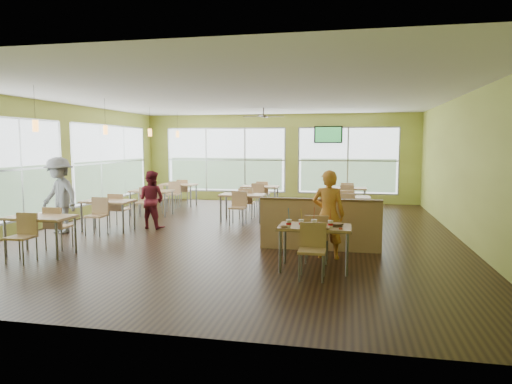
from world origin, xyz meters
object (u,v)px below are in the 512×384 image
half_wall_divider (320,224)px  man_plaid (328,214)px  main_table (315,233)px  food_basket (336,225)px

half_wall_divider → man_plaid: size_ratio=1.46×
main_table → half_wall_divider: bearing=90.0°
main_table → half_wall_divider: 1.45m
half_wall_divider → man_plaid: man_plaid is taller
main_table → half_wall_divider: size_ratio=0.63×
half_wall_divider → food_basket: size_ratio=10.17×
man_plaid → food_basket: bearing=106.4°
main_table → man_plaid: 0.89m
half_wall_divider → food_basket: (0.36, -1.42, 0.26)m
main_table → man_plaid: man_plaid is taller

